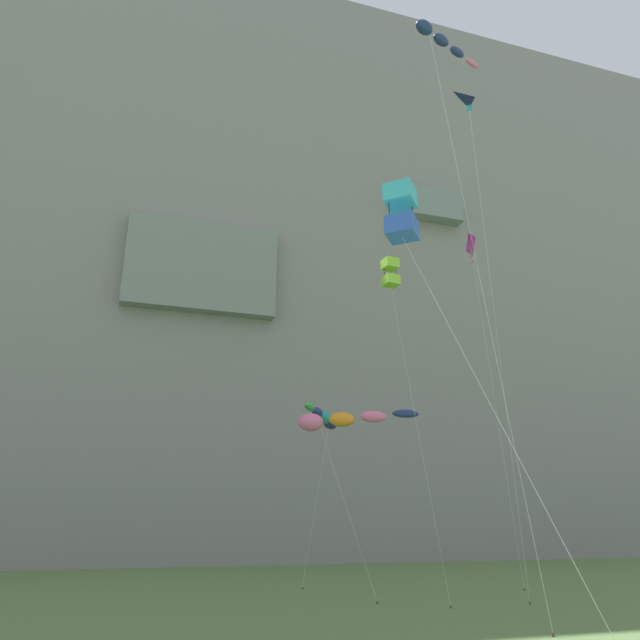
# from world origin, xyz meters

# --- Properties ---
(cliff_face) EXTENTS (180.00, 26.73, 71.60)m
(cliff_face) POSITION_xyz_m (-0.01, 66.72, 35.80)
(cliff_face) COLOR gray
(cliff_face) RESTS_ON ground
(kite_delta_far_right) EXTENTS (3.62, 4.39, 33.04)m
(kite_delta_far_right) POSITION_xyz_m (16.73, 27.90, 32.11)
(kite_delta_far_right) COLOR navy
(kite_delta_far_right) RESTS_ON ground
(kite_box_high_right) EXTENTS (3.28, 5.27, 14.22)m
(kite_box_high_right) POSITION_xyz_m (3.06, 13.33, 13.28)
(kite_box_high_right) COLOR #38B2D1
(kite_box_high_right) RESTS_ON ground
(kite_diamond_far_left) EXTENTS (0.50, 3.32, 24.35)m
(kite_diamond_far_left) POSITION_xyz_m (17.91, 31.94, 22.43)
(kite_diamond_far_left) COLOR #CC3399
(kite_diamond_far_left) RESTS_ON ground
(kite_windsock_low_center) EXTENTS (4.26, 6.30, 10.73)m
(kite_windsock_low_center) POSITION_xyz_m (7.14, 34.47, 10.24)
(kite_windsock_low_center) COLOR navy
(kite_windsock_low_center) RESTS_ON ground
(kite_windsock_upper_left) EXTENTS (6.52, 4.04, 9.75)m
(kite_windsock_upper_left) POSITION_xyz_m (6.35, 29.31, 9.25)
(kite_windsock_upper_left) COLOR pink
(kite_windsock_upper_left) RESTS_ON ground
(kite_box_low_left) EXTENTS (2.02, 2.15, 18.16)m
(kite_box_low_left) POSITION_xyz_m (8.49, 26.12, 17.29)
(kite_box_low_left) COLOR #8CCC33
(kite_box_low_left) RESTS_ON ground
(kite_windsock_front_field) EXTENTS (5.36, 5.63, 30.95)m
(kite_windsock_front_field) POSITION_xyz_m (10.12, 21.38, 30.48)
(kite_windsock_front_field) COLOR navy
(kite_windsock_front_field) RESTS_ON ground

